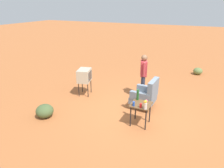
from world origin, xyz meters
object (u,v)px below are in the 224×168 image
person_standing (143,74)px  side_table (141,107)px  tv_on_stand (84,76)px  soda_can_blue (134,104)px  soda_can_red (141,106)px  flower_vase (145,104)px  bottle_wine_green (138,95)px  armchair (146,95)px

person_standing → side_table: bearing=14.9°
tv_on_stand → soda_can_blue: bearing=61.8°
soda_can_red → flower_vase: flower_vase is taller
side_table → bottle_wine_green: (-0.22, -0.18, 0.26)m
armchair → person_standing: size_ratio=0.65×
bottle_wine_green → flower_vase: bearing=38.9°
soda_can_red → soda_can_blue: (-0.02, -0.21, 0.00)m
tv_on_stand → soda_can_red: 2.96m
armchair → flower_vase: size_ratio=4.00×
soda_can_blue → flower_vase: (0.04, 0.35, 0.09)m
person_standing → armchair: bearing=23.9°
flower_vase → soda_can_blue: bearing=-97.2°
armchair → person_standing: (-0.82, -0.36, 0.44)m
side_table → person_standing: (-1.85, -0.49, 0.37)m
armchair → bottle_wine_green: (0.81, -0.05, 0.33)m
soda_can_red → flower_vase: size_ratio=0.46×
tv_on_stand → soda_can_blue: size_ratio=8.44×
flower_vase → tv_on_stand: bearing=-115.9°
side_table → soda_can_red: soda_can_red is taller
armchair → soda_can_blue: (1.22, -0.03, 0.23)m
armchair → flower_vase: 1.34m
soda_can_blue → armchair: bearing=178.6°
side_table → person_standing: bearing=-165.1°
soda_can_red → side_table: bearing=-166.0°
soda_can_blue → flower_vase: 0.36m
armchair → person_standing: 1.00m
bottle_wine_green → soda_can_blue: 0.42m
tv_on_stand → soda_can_blue: (1.31, 2.43, -0.06)m
side_table → soda_can_red: 0.27m
tv_on_stand → soda_can_red: bearing=63.4°
armchair → soda_can_blue: armchair is taller
flower_vase → soda_can_red: bearing=-100.7°
person_standing → soda_can_blue: person_standing is taller
armchair → bottle_wine_green: 0.87m
armchair → soda_can_red: size_ratio=8.69×
person_standing → soda_can_red: (2.06, 0.54, -0.21)m
tv_on_stand → bottle_wine_green: 2.57m
flower_vase → side_table: bearing=-141.0°
side_table → soda_can_blue: size_ratio=5.45×
tv_on_stand → person_standing: (-0.74, 2.10, 0.16)m
tv_on_stand → flower_vase: 3.09m
flower_vase → person_standing: bearing=-161.9°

